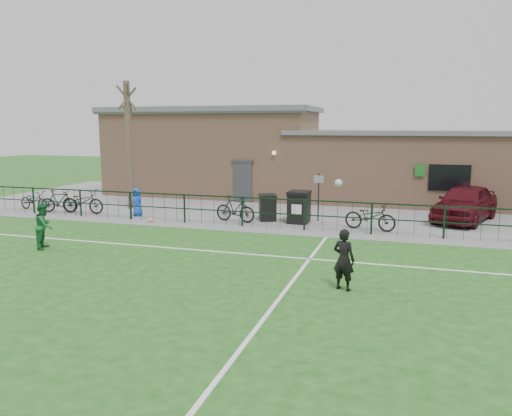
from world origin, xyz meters
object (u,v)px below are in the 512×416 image
(bicycle_e, at_px, (370,217))
(ball_ground, at_px, (151,220))
(sign_post, at_px, (318,197))
(bicycle_a, at_px, (34,200))
(bicycle_b, at_px, (59,201))
(outfield_player, at_px, (44,226))
(car_maroon, at_px, (465,203))
(wheelie_bin_left, at_px, (268,208))
(spectator_child, at_px, (137,202))
(wheelie_bin_right, at_px, (299,208))
(bicycle_d, at_px, (235,209))
(bicycle_c, at_px, (83,201))
(bare_tree, at_px, (129,146))

(bicycle_e, height_order, ball_ground, bicycle_e)
(sign_post, distance_m, bicycle_a, 13.40)
(bicycle_b, height_order, outfield_player, outfield_player)
(sign_post, height_order, outfield_player, sign_post)
(bicycle_e, distance_m, ball_ground, 8.85)
(car_maroon, distance_m, outfield_player, 16.24)
(wheelie_bin_left, height_order, spectator_child, spectator_child)
(wheelie_bin_right, height_order, outfield_player, outfield_player)
(bicycle_d, distance_m, outfield_player, 7.47)
(bicycle_c, bearing_deg, bicycle_d, -91.88)
(bicycle_b, relative_size, bicycle_e, 0.87)
(car_maroon, relative_size, spectator_child, 3.67)
(wheelie_bin_left, distance_m, wheelie_bin_right, 1.38)
(car_maroon, bearing_deg, outfield_player, -125.71)
(wheelie_bin_left, height_order, bicycle_b, bicycle_b)
(wheelie_bin_left, distance_m, outfield_player, 8.76)
(bicycle_c, xyz_separation_m, spectator_child, (2.71, 0.14, 0.07))
(bicycle_a, relative_size, ball_ground, 7.78)
(bicycle_b, relative_size, outfield_player, 1.14)
(bicycle_c, bearing_deg, wheelie_bin_left, -87.25)
(bare_tree, xyz_separation_m, wheelie_bin_left, (7.12, -1.03, -2.47))
(bare_tree, distance_m, bicycle_e, 11.79)
(spectator_child, bearing_deg, wheelie_bin_right, 21.54)
(sign_post, height_order, bicycle_d, sign_post)
(bicycle_b, bearing_deg, bicycle_c, -101.27)
(bicycle_d, relative_size, bicycle_e, 0.91)
(sign_post, height_order, bicycle_c, sign_post)
(sign_post, bearing_deg, ball_ground, -160.57)
(bare_tree, relative_size, sign_post, 3.00)
(sign_post, relative_size, ball_ground, 8.98)
(bicycle_b, bearing_deg, wheelie_bin_left, -100.70)
(bicycle_b, bearing_deg, bicycle_e, -105.46)
(bicycle_b, distance_m, ball_ground, 5.24)
(bicycle_a, bearing_deg, ball_ground, -90.32)
(bicycle_b, height_order, bicycle_e, bicycle_e)
(wheelie_bin_right, height_order, ball_ground, wheelie_bin_right)
(wheelie_bin_left, xyz_separation_m, spectator_child, (-5.76, -0.71, 0.11))
(spectator_child, bearing_deg, bare_tree, 144.82)
(wheelie_bin_right, height_order, spectator_child, spectator_child)
(ball_ground, bearing_deg, sign_post, 19.43)
(ball_ground, bearing_deg, bicycle_a, 170.72)
(sign_post, distance_m, spectator_child, 7.92)
(sign_post, bearing_deg, spectator_child, -171.21)
(sign_post, bearing_deg, wheelie_bin_left, -166.42)
(bicycle_b, distance_m, spectator_child, 3.91)
(bicycle_d, xyz_separation_m, spectator_child, (-4.57, -0.00, 0.07))
(outfield_player, bearing_deg, bicycle_b, 14.70)
(car_maroon, bearing_deg, wheelie_bin_right, -139.07)
(spectator_child, bearing_deg, bicycle_e, 16.63)
(sign_post, xyz_separation_m, bicycle_d, (-3.24, -1.21, -0.46))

